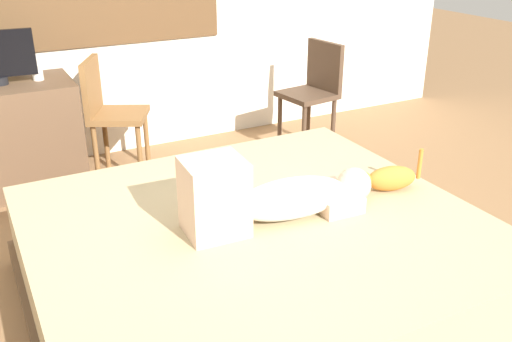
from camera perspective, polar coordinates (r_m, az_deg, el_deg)
ground_plane at (r=2.79m, az=1.35°, el=-14.58°), size 16.00×16.00×0.00m
bed at (r=2.74m, az=0.10°, el=-9.33°), size 2.05×1.90×0.47m
person_lying at (r=2.59m, az=1.70°, el=-2.54°), size 0.94×0.30×0.34m
cat at (r=2.95m, az=13.06°, el=-0.71°), size 0.35×0.17×0.21m
desk at (r=4.22m, az=-23.41°, el=3.06°), size 0.90×0.56×0.74m
cup at (r=4.13m, az=-20.99°, el=9.08°), size 0.07×0.07×0.09m
chair_by_desk at (r=4.16m, az=-14.55°, el=6.03°), size 0.51×0.51×0.86m
chair_spare at (r=4.58m, az=5.86°, el=8.30°), size 0.43×0.43×0.86m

